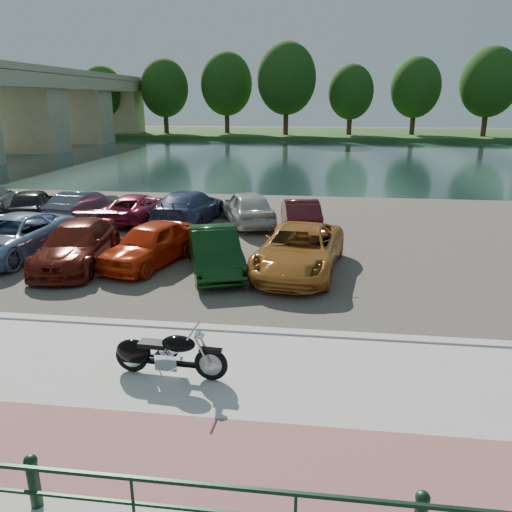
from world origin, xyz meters
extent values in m
plane|color=#595447|center=(0.00, 0.00, 0.00)|extent=(200.00, 200.00, 0.00)
cube|color=beige|center=(0.00, -1.00, 0.05)|extent=(60.00, 6.00, 0.10)
cube|color=#995D56|center=(0.00, -2.50, 0.10)|extent=(60.00, 2.00, 0.01)
cube|color=beige|center=(0.00, 2.00, 0.07)|extent=(60.00, 0.30, 0.14)
cube|color=#413D35|center=(0.00, 11.00, 0.02)|extent=(60.00, 18.00, 0.04)
cube|color=#172928|center=(0.00, 40.00, 0.00)|extent=(120.00, 40.00, 0.00)
cube|color=#254E1B|center=(0.00, 72.00, 0.30)|extent=(120.00, 24.00, 0.60)
cube|color=tan|center=(-28.00, 40.00, 7.20)|extent=(7.00, 56.00, 1.40)
cube|color=tan|center=(-28.00, 40.00, 8.20)|extent=(7.00, 56.00, 0.70)
cube|color=tan|center=(-28.00, 42.00, 3.60)|extent=(6.00, 4.00, 7.20)
cube|color=tan|center=(-28.00, 54.00, 3.60)|extent=(6.00, 4.00, 7.20)
cube|color=tan|center=(-28.00, 66.00, 3.60)|extent=(6.00, 4.00, 7.20)
cylinder|color=#152F1E|center=(0.00, -4.00, 0.55)|extent=(0.04, 0.04, 0.90)
cube|color=#152F1E|center=(0.00, -4.00, 0.98)|extent=(24.00, 0.05, 0.05)
cube|color=#152F1E|center=(0.00, -4.00, 0.60)|extent=(24.00, 0.04, 0.04)
cylinder|color=#152F1E|center=(-1.50, -3.70, 0.45)|extent=(0.16, 0.16, 0.70)
sphere|color=#152F1E|center=(-1.50, -3.70, 0.82)|extent=(0.18, 0.18, 0.18)
sphere|color=#152F1E|center=(3.50, -3.70, 0.82)|extent=(0.18, 0.18, 0.18)
cylinder|color=#392514|center=(-30.00, 64.60, 2.85)|extent=(0.70, 0.70, 4.50)
ellipsoid|color=#13330E|center=(-30.00, 64.60, 6.45)|extent=(6.30, 6.30, 7.56)
cylinder|color=#392514|center=(-21.00, 66.00, 3.08)|extent=(0.70, 0.70, 4.95)
ellipsoid|color=#13330E|center=(-21.00, 66.00, 7.04)|extent=(6.93, 6.93, 8.32)
cylinder|color=#392514|center=(-12.00, 67.40, 3.30)|extent=(0.70, 0.70, 5.40)
ellipsoid|color=#13330E|center=(-12.00, 67.40, 7.62)|extent=(7.56, 7.56, 9.07)
cylinder|color=#392514|center=(-3.00, 64.60, 3.52)|extent=(0.70, 0.70, 5.85)
ellipsoid|color=#13330E|center=(-3.00, 64.60, 8.21)|extent=(8.19, 8.19, 9.83)
cylinder|color=#392514|center=(6.00, 66.00, 2.85)|extent=(0.70, 0.70, 4.50)
ellipsoid|color=#13330E|center=(6.00, 66.00, 6.45)|extent=(6.30, 6.30, 7.56)
cylinder|color=#392514|center=(15.00, 67.40, 3.08)|extent=(0.70, 0.70, 4.95)
ellipsoid|color=#13330E|center=(15.00, 67.40, 7.04)|extent=(6.93, 6.93, 8.32)
cylinder|color=#392514|center=(24.00, 64.60, 3.30)|extent=(0.70, 0.70, 5.40)
ellipsoid|color=#13330E|center=(24.00, 64.60, 7.62)|extent=(7.56, 7.56, 9.07)
torus|color=black|center=(0.17, -0.28, 0.44)|extent=(0.69, 0.16, 0.68)
torus|color=black|center=(-1.48, -0.17, 0.44)|extent=(0.69, 0.16, 0.68)
cylinder|color=#B2B2B7|center=(0.17, -0.28, 0.44)|extent=(0.46, 0.09, 0.46)
cylinder|color=#B2B2B7|center=(-1.48, -0.17, 0.44)|extent=(0.46, 0.09, 0.46)
cylinder|color=silver|center=(0.02, -0.37, 0.74)|extent=(0.33, 0.07, 0.63)
cylinder|color=silver|center=(0.04, -0.17, 0.74)|extent=(0.33, 0.07, 0.63)
cylinder|color=silver|center=(-0.16, -0.26, 1.13)|extent=(0.08, 0.75, 0.04)
sphere|color=silver|center=(-0.06, -0.26, 1.05)|extent=(0.17, 0.17, 0.16)
sphere|color=silver|center=(0.01, -0.27, 1.05)|extent=(0.12, 0.12, 0.11)
cube|color=black|center=(0.17, -0.28, 0.75)|extent=(0.46, 0.17, 0.06)
cube|color=black|center=(-0.65, -0.22, 0.38)|extent=(1.20, 0.18, 0.08)
cube|color=silver|center=(-0.70, -0.22, 0.45)|extent=(0.47, 0.35, 0.34)
cylinder|color=silver|center=(-0.60, -0.23, 0.65)|extent=(0.26, 0.20, 0.27)
cylinder|color=silver|center=(-0.80, -0.21, 0.65)|extent=(0.26, 0.20, 0.27)
ellipsoid|color=black|center=(-0.47, -0.24, 0.82)|extent=(0.70, 0.40, 0.32)
cube|color=black|center=(-1.00, -0.20, 0.76)|extent=(0.57, 0.32, 0.10)
ellipsoid|color=black|center=(-1.43, -0.17, 0.56)|extent=(0.75, 0.38, 0.50)
cube|color=black|center=(-1.48, -0.17, 0.49)|extent=(0.41, 0.21, 0.30)
cylinder|color=silver|center=(-0.99, -0.04, 0.32)|extent=(1.10, 0.16, 0.09)
cylinder|color=silver|center=(-0.99, -0.04, 0.40)|extent=(1.10, 0.16, 0.09)
cylinder|color=#B2B2B7|center=(-0.82, -0.39, 0.23)|extent=(0.03, 0.14, 0.22)
imported|color=#7F95B9|center=(-8.51, 6.93, 0.76)|extent=(2.86, 5.41, 1.45)
imported|color=#5A160C|center=(-5.83, 6.37, 0.75)|extent=(2.60, 5.09, 1.41)
imported|color=red|center=(-3.43, 6.76, 0.75)|extent=(2.76, 4.49, 1.43)
imported|color=black|center=(-1.14, 6.31, 0.74)|extent=(2.73, 4.48, 1.39)
imported|color=#BE762B|center=(1.56, 6.63, 0.77)|extent=(3.11, 5.54, 1.46)
imported|color=black|center=(-11.07, 12.58, 0.76)|extent=(2.98, 4.53, 1.43)
imported|color=slate|center=(-8.66, 12.73, 0.72)|extent=(1.97, 4.28, 1.36)
imported|color=maroon|center=(-6.09, 12.75, 0.67)|extent=(2.15, 4.56, 1.26)
imported|color=navy|center=(-3.63, 12.56, 0.79)|extent=(2.59, 5.36, 1.50)
imported|color=beige|center=(-1.00, 12.82, 0.80)|extent=(3.24, 4.83, 1.53)
imported|color=#4D1419|center=(1.36, 12.14, 0.71)|extent=(2.00, 4.25, 1.34)
camera|label=1|loc=(2.14, -8.72, 5.35)|focal=35.00mm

